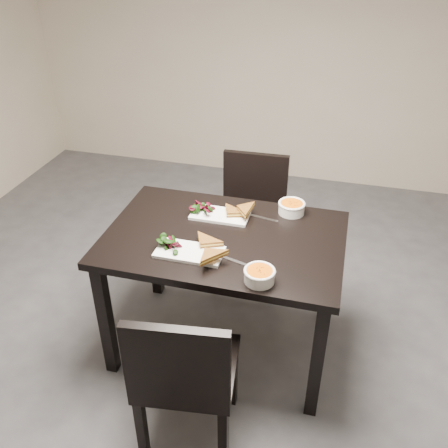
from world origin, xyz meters
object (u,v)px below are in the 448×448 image
soup_bowl_near (259,275)px  plate_far (220,215)px  plate_near (189,252)px  chair_near (184,373)px  chair_far (251,212)px  table (224,252)px  soup_bowl_far (292,207)px

soup_bowl_near → plate_far: (-0.31, 0.49, -0.03)m
plate_near → plate_far: size_ratio=1.04×
chair_near → chair_far: bearing=82.7°
chair_far → soup_bowl_near: 1.08m
table → chair_near: bearing=-89.7°
plate_far → soup_bowl_far: (0.36, 0.13, 0.03)m
chair_near → soup_bowl_near: 0.53m
plate_far → soup_bowl_far: soup_bowl_far is taller
chair_far → soup_bowl_near: size_ratio=6.04×
chair_near → soup_bowl_far: chair_near is taller
chair_near → plate_far: bearing=87.4°
table → plate_near: bearing=-122.2°
table → chair_far: size_ratio=1.41×
chair_far → soup_bowl_far: size_ratio=5.82×
table → soup_bowl_far: bearing=46.4°
plate_near → soup_bowl_far: size_ratio=2.21×
chair_near → plate_near: bearing=97.1°
table → chair_far: 0.72m
table → chair_near: 0.69m
chair_far → table: bearing=-91.9°
chair_near → soup_bowl_near: bearing=48.8°
soup_bowl_far → chair_far: bearing=127.3°
table → plate_far: 0.22m
table → plate_near: (-0.12, -0.19, 0.11)m
plate_far → table: bearing=-68.7°
chair_near → soup_bowl_near: chair_near is taller
chair_far → soup_bowl_near: bearing=-78.3°
soup_bowl_far → soup_bowl_near: bearing=-94.8°
table → chair_near: chair_near is taller
soup_bowl_near → soup_bowl_far: soup_bowl_far is taller
table → chair_far: bearing=90.0°
table → soup_bowl_far: size_ratio=8.22×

